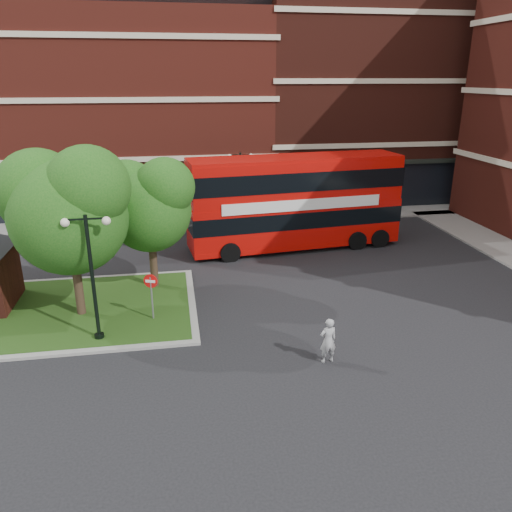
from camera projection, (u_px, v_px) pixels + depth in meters
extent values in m
plane|color=black|center=(242.00, 332.00, 19.85)|extent=(120.00, 120.00, 0.00)
cube|color=slate|center=(209.00, 220.00, 35.13)|extent=(44.00, 3.00, 0.12)
cube|color=maroon|center=(95.00, 112.00, 38.47)|extent=(26.00, 12.00, 14.00)
cube|color=#471911|center=(366.00, 97.00, 41.61)|extent=(18.00, 12.00, 16.00)
cube|color=gray|center=(48.00, 312.00, 21.34)|extent=(12.60, 7.60, 0.12)
cube|color=#19380F|center=(47.00, 312.00, 21.34)|extent=(12.00, 7.00, 0.15)
cylinder|color=#2D2116|center=(77.00, 273.00, 20.47)|extent=(0.36, 0.36, 3.92)
sphere|color=#194E13|center=(69.00, 217.00, 19.67)|extent=(4.60, 4.60, 4.60)
sphere|color=#194E13|center=(39.00, 192.00, 19.82)|extent=(3.45, 3.45, 3.45)
sphere|color=#194E13|center=(88.00, 187.00, 18.96)|extent=(3.22, 3.22, 3.22)
cylinder|color=#2D2116|center=(153.00, 254.00, 23.34)|extent=(0.36, 0.36, 3.47)
sphere|color=#194E13|center=(150.00, 210.00, 22.63)|extent=(3.80, 3.80, 3.80)
sphere|color=#194E13|center=(127.00, 191.00, 22.73)|extent=(2.85, 2.85, 2.85)
sphere|color=#194E13|center=(165.00, 187.00, 22.02)|extent=(2.66, 2.66, 2.66)
cylinder|color=black|center=(93.00, 281.00, 18.32)|extent=(0.14, 0.14, 5.00)
cylinder|color=black|center=(100.00, 337.00, 19.11)|extent=(0.36, 0.36, 0.30)
cube|color=black|center=(85.00, 219.00, 17.52)|extent=(1.40, 0.06, 0.06)
sphere|color=#F2EACC|center=(65.00, 223.00, 17.44)|extent=(0.32, 0.32, 0.32)
sphere|color=#F2EACC|center=(106.00, 221.00, 17.66)|extent=(0.32, 0.32, 0.32)
cylinder|color=black|center=(241.00, 191.00, 32.76)|extent=(0.14, 0.14, 5.00)
cylinder|color=black|center=(241.00, 225.00, 33.56)|extent=(0.36, 0.36, 0.30)
cube|color=black|center=(240.00, 155.00, 31.97)|extent=(1.40, 0.06, 0.06)
sphere|color=#F2EACC|center=(229.00, 157.00, 31.89)|extent=(0.32, 0.32, 0.32)
sphere|color=#F2EACC|center=(251.00, 156.00, 32.11)|extent=(0.32, 0.32, 0.32)
cylinder|color=black|center=(357.00, 187.00, 34.03)|extent=(0.14, 0.14, 5.00)
cylinder|color=black|center=(354.00, 220.00, 34.82)|extent=(0.36, 0.36, 0.30)
cube|color=black|center=(359.00, 152.00, 33.23)|extent=(1.40, 0.06, 0.06)
sphere|color=#F2EACC|center=(349.00, 154.00, 33.15)|extent=(0.32, 0.32, 0.32)
sphere|color=#F2EACC|center=(369.00, 153.00, 33.38)|extent=(0.32, 0.32, 0.32)
cube|color=#B60B07|center=(294.00, 220.00, 29.19)|extent=(12.53, 4.11, 2.35)
cube|color=#B60B07|center=(295.00, 180.00, 28.39)|extent=(12.41, 4.06, 2.35)
cube|color=black|center=(295.00, 178.00, 28.35)|extent=(12.53, 4.11, 1.06)
cube|color=silver|center=(304.00, 205.00, 27.47)|extent=(9.18, 1.04, 0.62)
imported|color=#97979A|center=(328.00, 341.00, 17.47)|extent=(0.67, 0.48, 1.70)
imported|color=#A4A7AC|center=(149.00, 215.00, 33.79)|extent=(4.51, 2.04, 1.50)
imported|color=silver|center=(327.00, 208.00, 35.78)|extent=(4.44, 1.71, 1.44)
cylinder|color=slate|center=(152.00, 299.00, 20.35)|extent=(0.07, 0.07, 1.99)
cylinder|color=red|center=(151.00, 281.00, 20.07)|extent=(0.56, 0.25, 0.58)
cube|color=white|center=(151.00, 281.00, 20.07)|extent=(0.39, 0.18, 0.11)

